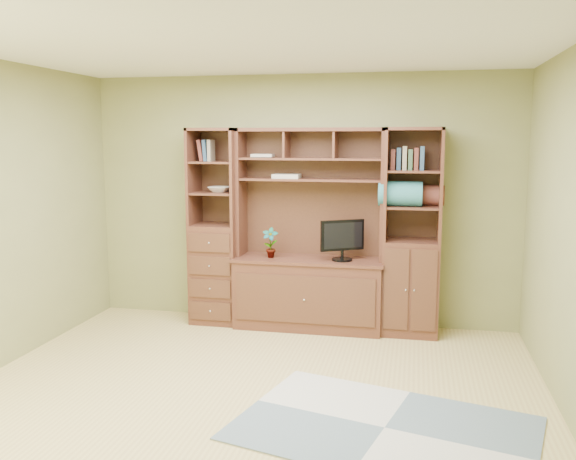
% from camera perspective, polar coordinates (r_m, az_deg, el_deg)
% --- Properties ---
extents(room, '(4.60, 4.10, 2.64)m').
position_cam_1_polar(room, '(4.49, -3.55, 0.30)').
color(room, tan).
rests_on(room, ground).
extents(center_hutch, '(1.54, 0.53, 2.05)m').
position_cam_1_polar(center_hutch, '(6.18, 1.97, 0.01)').
color(center_hutch, '#4D271B').
rests_on(center_hutch, ground).
extents(left_tower, '(0.50, 0.45, 2.05)m').
position_cam_1_polar(left_tower, '(6.46, -6.74, 0.33)').
color(left_tower, '#4D271B').
rests_on(left_tower, ground).
extents(right_tower, '(0.55, 0.45, 2.05)m').
position_cam_1_polar(right_tower, '(6.13, 11.52, -0.23)').
color(right_tower, '#4D271B').
rests_on(right_tower, ground).
extents(rug, '(2.21, 1.74, 0.01)m').
position_cam_1_polar(rug, '(4.37, 9.02, -17.86)').
color(rug, gray).
rests_on(rug, ground).
extents(monitor, '(0.50, 0.42, 0.57)m').
position_cam_1_polar(monitor, '(6.10, 5.12, -0.25)').
color(monitor, black).
rests_on(monitor, center_hutch).
extents(orchid, '(0.16, 0.11, 0.31)m').
position_cam_1_polar(orchid, '(6.25, -1.67, -1.20)').
color(orchid, brown).
rests_on(orchid, center_hutch).
extents(magazines, '(0.27, 0.20, 0.04)m').
position_cam_1_polar(magazines, '(6.26, -0.13, 5.06)').
color(magazines, '#B4AB99').
rests_on(magazines, center_hutch).
extents(bowl, '(0.23, 0.23, 0.06)m').
position_cam_1_polar(bowl, '(6.41, -6.44, 3.80)').
color(bowl, beige).
rests_on(bowl, left_tower).
extents(blanket_teal, '(0.42, 0.24, 0.24)m').
position_cam_1_polar(blanket_teal, '(6.04, 10.47, 3.36)').
color(blanket_teal, '#2C6F74').
rests_on(blanket_teal, right_tower).
extents(blanket_red, '(0.36, 0.20, 0.20)m').
position_cam_1_polar(blanket_red, '(6.17, 12.75, 3.19)').
color(blanket_red, brown).
rests_on(blanket_red, right_tower).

